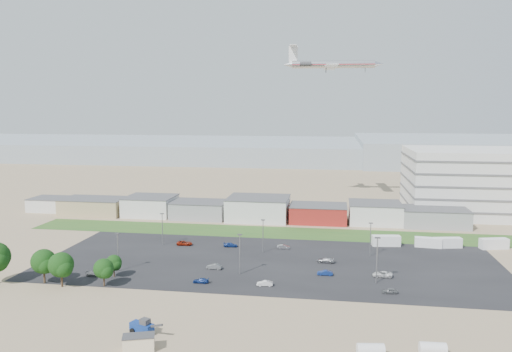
% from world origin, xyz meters
% --- Properties ---
extents(ground, '(700.00, 700.00, 0.00)m').
position_xyz_m(ground, '(0.00, 0.00, 0.00)').
color(ground, '#947F5E').
rests_on(ground, ground).
extents(parking_lot, '(120.00, 50.00, 0.01)m').
position_xyz_m(parking_lot, '(5.00, 20.00, 0.01)').
color(parking_lot, black).
rests_on(parking_lot, ground).
extents(grass_strip, '(160.00, 16.00, 0.02)m').
position_xyz_m(grass_strip, '(0.00, 52.00, 0.01)').
color(grass_strip, '#275720').
rests_on(grass_strip, ground).
extents(hills_backdrop, '(700.00, 200.00, 9.00)m').
position_xyz_m(hills_backdrop, '(40.00, 315.00, 4.50)').
color(hills_backdrop, gray).
rests_on(hills_backdrop, ground).
extents(building_row, '(170.00, 20.00, 8.00)m').
position_xyz_m(building_row, '(-17.00, 71.00, 4.00)').
color(building_row, silver).
rests_on(building_row, ground).
extents(portable_shed, '(5.90, 4.29, 2.67)m').
position_xyz_m(portable_shed, '(-10.44, -32.22, 1.34)').
color(portable_shed, beige).
rests_on(portable_shed, ground).
extents(telehandler, '(7.48, 4.68, 2.96)m').
position_xyz_m(telehandler, '(-12.36, -26.09, 1.48)').
color(telehandler, navy).
rests_on(telehandler, ground).
extents(storage_tank_nw, '(4.63, 2.74, 2.63)m').
position_xyz_m(storage_tank_nw, '(27.74, -28.68, 1.32)').
color(storage_tank_nw, silver).
rests_on(storage_tank_nw, ground).
extents(storage_tank_ne, '(4.33, 2.28, 2.55)m').
position_xyz_m(storage_tank_ne, '(37.84, -26.52, 1.28)').
color(storage_tank_ne, silver).
rests_on(storage_tank_ne, ground).
extents(box_trailer_a, '(8.46, 3.60, 3.07)m').
position_xyz_m(box_trailer_a, '(36.93, 40.99, 1.54)').
color(box_trailer_a, silver).
rests_on(box_trailer_a, ground).
extents(box_trailer_b, '(7.78, 3.11, 2.84)m').
position_xyz_m(box_trailer_b, '(48.99, 41.41, 1.42)').
color(box_trailer_b, silver).
rests_on(box_trailer_b, ground).
extents(box_trailer_c, '(8.11, 3.91, 2.92)m').
position_xyz_m(box_trailer_c, '(54.64, 41.90, 1.46)').
color(box_trailer_c, silver).
rests_on(box_trailer_c, ground).
extents(box_trailer_d, '(8.44, 4.44, 3.02)m').
position_xyz_m(box_trailer_d, '(67.56, 42.64, 1.51)').
color(box_trailer_d, silver).
rests_on(box_trailer_d, ground).
extents(tree_left, '(6.08, 6.08, 9.11)m').
position_xyz_m(tree_left, '(-44.87, -4.36, 4.56)').
color(tree_left, black).
rests_on(tree_left, ground).
extents(tree_mid, '(6.07, 6.07, 9.10)m').
position_xyz_m(tree_mid, '(-39.48, -6.09, 4.55)').
color(tree_mid, black).
rests_on(tree_mid, ground).
extents(tree_right, '(4.87, 4.87, 7.31)m').
position_xyz_m(tree_right, '(-30.17, -4.23, 3.66)').
color(tree_right, black).
rests_on(tree_right, ground).
extents(tree_near, '(4.10, 4.10, 6.15)m').
position_xyz_m(tree_near, '(-30.71, 2.21, 3.08)').
color(tree_near, black).
rests_on(tree_near, ground).
extents(lightpole_front_l, '(1.14, 0.47, 9.68)m').
position_xyz_m(lightpole_front_l, '(-31.58, 6.63, 4.84)').
color(lightpole_front_l, slate).
rests_on(lightpole_front_l, ground).
extents(lightpole_front_m, '(1.18, 0.49, 10.00)m').
position_xyz_m(lightpole_front_m, '(-1.10, 9.08, 5.00)').
color(lightpole_front_m, slate).
rests_on(lightpole_front_m, ground).
extents(lightpole_front_r, '(1.28, 0.53, 10.91)m').
position_xyz_m(lightpole_front_r, '(31.51, 7.74, 5.45)').
color(lightpole_front_r, slate).
rests_on(lightpole_front_r, ground).
extents(lightpole_back_l, '(1.13, 0.47, 9.57)m').
position_xyz_m(lightpole_back_l, '(-28.91, 31.70, 4.79)').
color(lightpole_back_l, slate).
rests_on(lightpole_back_l, ground).
extents(lightpole_back_m, '(1.11, 0.46, 9.47)m').
position_xyz_m(lightpole_back_m, '(1.86, 28.40, 4.74)').
color(lightpole_back_m, slate).
rests_on(lightpole_back_m, ground).
extents(lightpole_back_r, '(1.11, 0.46, 9.45)m').
position_xyz_m(lightpole_back_r, '(31.49, 29.21, 4.72)').
color(lightpole_back_r, slate).
rests_on(lightpole_back_r, ground).
extents(airliner, '(43.92, 31.39, 12.46)m').
position_xyz_m(airliner, '(19.89, 109.81, 59.12)').
color(airliner, silver).
extents(parked_car_0, '(4.82, 2.35, 1.32)m').
position_xyz_m(parked_car_0, '(33.32, 12.29, 0.66)').
color(parked_car_0, silver).
rests_on(parked_car_0, ground).
extents(parked_car_1, '(3.81, 1.37, 1.25)m').
position_xyz_m(parked_car_1, '(19.59, 11.35, 0.62)').
color(parked_car_1, navy).
rests_on(parked_car_1, ground).
extents(parked_car_2, '(3.46, 1.61, 1.15)m').
position_xyz_m(parked_car_2, '(33.95, 1.35, 0.57)').
color(parked_car_2, '#595B5E').
rests_on(parked_car_2, ground).
extents(parked_car_3, '(3.75, 1.58, 1.08)m').
position_xyz_m(parked_car_3, '(-8.90, 1.35, 0.54)').
color(parked_car_3, navy).
rests_on(parked_car_3, ground).
extents(parked_car_4, '(4.10, 1.85, 1.31)m').
position_xyz_m(parked_car_4, '(-8.24, 11.77, 0.65)').
color(parked_car_4, '#595B5E').
rests_on(parked_car_4, ground).
extents(parked_car_6, '(4.27, 2.03, 1.20)m').
position_xyz_m(parked_car_6, '(-8.40, 32.67, 0.60)').
color(parked_car_6, navy).
rests_on(parked_car_6, ground).
extents(parked_car_9, '(4.86, 2.61, 1.30)m').
position_xyz_m(parked_car_9, '(-22.32, 32.24, 0.65)').
color(parked_car_9, maroon).
rests_on(parked_car_9, ground).
extents(parked_car_10, '(4.10, 2.07, 1.14)m').
position_xyz_m(parked_car_10, '(-35.93, 1.96, 0.57)').
color(parked_car_10, '#595B5E').
rests_on(parked_car_10, ground).
extents(parked_car_11, '(3.69, 1.59, 1.18)m').
position_xyz_m(parked_car_11, '(7.16, 33.00, 0.59)').
color(parked_car_11, '#A5A5AA').
rests_on(parked_car_11, ground).
extents(parked_car_12, '(4.68, 2.24, 1.32)m').
position_xyz_m(parked_car_12, '(19.51, 21.51, 0.66)').
color(parked_car_12, '#A5A5AA').
rests_on(parked_car_12, ground).
extents(parked_car_13, '(3.77, 1.63, 1.21)m').
position_xyz_m(parked_car_13, '(6.10, 1.72, 0.60)').
color(parked_car_13, silver).
rests_on(parked_car_13, ground).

